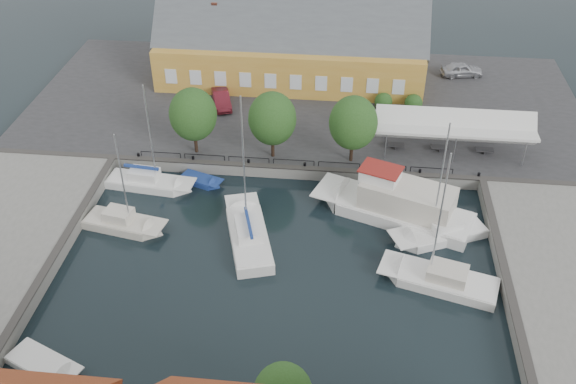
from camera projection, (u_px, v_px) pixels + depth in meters
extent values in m
plane|color=black|center=(280.00, 254.00, 48.54)|extent=(140.00, 140.00, 0.00)
cube|color=#2D2D30|center=(305.00, 104.00, 66.74)|extent=(56.00, 26.00, 1.00)
cube|color=#383533|center=(293.00, 167.00, 56.20)|extent=(56.00, 0.60, 0.12)
cube|color=#383533|center=(59.00, 246.00, 47.69)|extent=(0.60, 24.00, 0.12)
cube|color=#383533|center=(507.00, 278.00, 44.93)|extent=(0.60, 24.00, 0.12)
cylinder|color=black|center=(138.00, 155.00, 57.54)|extent=(0.24, 0.24, 0.40)
cylinder|color=black|center=(193.00, 158.00, 57.12)|extent=(0.24, 0.24, 0.40)
cylinder|color=black|center=(249.00, 162.00, 56.70)|extent=(0.24, 0.24, 0.40)
cylinder|color=black|center=(305.00, 165.00, 56.27)|extent=(0.24, 0.24, 0.40)
cylinder|color=black|center=(362.00, 168.00, 55.85)|extent=(0.24, 0.24, 0.40)
cylinder|color=black|center=(420.00, 172.00, 55.43)|extent=(0.24, 0.24, 0.40)
cylinder|color=black|center=(479.00, 175.00, 55.00)|extent=(0.24, 0.24, 0.40)
cube|color=#C0882E|center=(291.00, 59.00, 69.31)|extent=(28.00, 10.00, 4.50)
cube|color=#474C51|center=(291.00, 28.00, 67.25)|extent=(28.56, 7.60, 7.60)
cube|color=#C0882E|center=(211.00, 38.00, 75.28)|extent=(6.00, 6.00, 3.50)
cube|color=brown|center=(215.00, 8.00, 66.84)|extent=(0.60, 0.60, 1.20)
cube|color=silver|center=(455.00, 126.00, 56.84)|extent=(14.00, 4.00, 0.25)
cylinder|color=silver|center=(386.00, 146.00, 56.69)|extent=(0.10, 0.10, 2.70)
cylinder|color=silver|center=(385.00, 125.00, 59.59)|extent=(0.10, 0.10, 2.70)
cylinder|color=silver|center=(455.00, 149.00, 56.18)|extent=(0.10, 0.10, 2.70)
cylinder|color=silver|center=(451.00, 129.00, 59.08)|extent=(0.10, 0.10, 2.70)
cylinder|color=silver|center=(525.00, 153.00, 55.68)|extent=(0.10, 0.10, 2.70)
cylinder|color=silver|center=(517.00, 132.00, 58.57)|extent=(0.10, 0.10, 2.70)
cylinder|color=black|center=(196.00, 142.00, 57.74)|extent=(0.30, 0.30, 2.10)
ellipsoid|color=#244A1A|center=(193.00, 114.00, 56.08)|extent=(4.20, 4.20, 4.83)
cylinder|color=black|center=(273.00, 146.00, 57.15)|extent=(0.30, 0.30, 2.10)
ellipsoid|color=#244A1A|center=(272.00, 119.00, 55.48)|extent=(4.20, 4.20, 4.83)
cylinder|color=black|center=(351.00, 151.00, 56.56)|extent=(0.30, 0.30, 2.10)
ellipsoid|color=#244A1A|center=(353.00, 123.00, 54.89)|extent=(4.20, 4.20, 4.83)
imported|color=#AAABB1|center=(462.00, 70.00, 70.57)|extent=(4.79, 2.56, 1.55)
imported|color=maroon|center=(221.00, 99.00, 65.01)|extent=(2.93, 4.81, 1.50)
cube|color=white|center=(250.00, 243.00, 49.38)|extent=(4.77, 7.91, 1.50)
cube|color=white|center=(248.00, 227.00, 49.66)|extent=(5.09, 9.30, 0.08)
cube|color=white|center=(249.00, 229.00, 48.79)|extent=(2.66, 3.38, 0.90)
cylinder|color=silver|center=(244.00, 164.00, 46.85)|extent=(0.12, 0.12, 11.13)
cube|color=navy|center=(249.00, 223.00, 48.21)|extent=(1.26, 3.62, 0.22)
cube|color=white|center=(405.00, 218.00, 51.98)|extent=(11.32, 7.43, 1.80)
cube|color=white|center=(390.00, 204.00, 51.91)|extent=(13.25, 8.02, 0.08)
cube|color=beige|center=(407.00, 198.00, 50.80)|extent=(8.01, 5.71, 2.20)
cube|color=white|center=(380.00, 176.00, 50.84)|extent=(3.49, 3.07, 1.20)
cube|color=maroon|center=(381.00, 169.00, 50.46)|extent=(3.78, 3.27, 0.10)
cube|color=white|center=(445.00, 235.00, 50.29)|extent=(6.73, 4.95, 1.30)
cube|color=white|center=(437.00, 230.00, 49.68)|extent=(7.82, 5.37, 0.08)
cube|color=white|center=(445.00, 224.00, 49.57)|extent=(3.00, 2.65, 0.90)
cylinder|color=silver|center=(440.00, 181.00, 46.74)|extent=(0.12, 0.12, 9.70)
cube|color=white|center=(448.00, 286.00, 45.76)|extent=(7.34, 4.60, 1.30)
cube|color=white|center=(437.00, 275.00, 45.61)|extent=(8.63, 4.86, 0.08)
cube|color=beige|center=(448.00, 273.00, 45.13)|extent=(3.15, 2.61, 0.90)
cylinder|color=silver|center=(440.00, 218.00, 42.77)|extent=(0.12, 0.12, 10.24)
cube|color=white|center=(144.00, 185.00, 55.76)|extent=(6.45, 2.90, 1.30)
cube|color=white|center=(152.00, 180.00, 55.22)|extent=(7.69, 2.94, 0.08)
cube|color=white|center=(144.00, 175.00, 55.05)|extent=(2.65, 1.79, 0.90)
cylinder|color=silver|center=(150.00, 135.00, 52.48)|extent=(0.12, 0.12, 9.11)
cube|color=navy|center=(141.00, 167.00, 54.64)|extent=(3.13, 0.55, 0.22)
cube|color=beige|center=(119.00, 226.00, 51.21)|extent=(5.71, 3.30, 1.30)
cube|color=beige|center=(126.00, 221.00, 50.65)|extent=(6.75, 3.42, 0.08)
cube|color=beige|center=(119.00, 215.00, 50.50)|extent=(2.41, 1.96, 0.90)
cylinder|color=silver|center=(122.00, 180.00, 48.21)|extent=(0.12, 0.12, 8.05)
cube|color=white|center=(40.00, 364.00, 40.11)|extent=(4.54, 3.40, 0.90)
cube|color=white|center=(44.00, 362.00, 39.62)|extent=(5.26, 3.65, 0.08)
cube|color=navy|center=(198.00, 181.00, 56.24)|extent=(3.45, 2.52, 0.80)
cube|color=navy|center=(201.00, 178.00, 55.84)|extent=(4.01, 2.67, 0.08)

